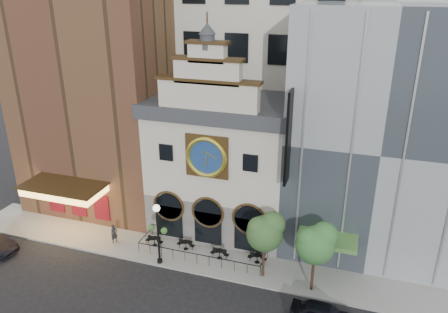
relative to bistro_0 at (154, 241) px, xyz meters
The scene contains 14 objects.
ground 5.17m from the bistro_0, 29.24° to the right, with size 120.00×120.00×0.00m, color black.
sidewalk 4.51m from the bistro_0, ahead, with size 44.00×5.00×0.15m, color gray.
clock_building 9.23m from the bistro_0, 49.91° to the left, with size 12.60×8.78×18.65m.
theater_building 16.49m from the bistro_0, 138.83° to the left, with size 14.00×15.60×25.00m.
retail_building 21.26m from the bistro_0, 23.18° to the left, with size 14.00×14.40×20.00m.
cafe_railing 4.48m from the bistro_0, ahead, with size 10.60×2.60×0.90m, color black, non-canonical shape.
bistro_0 is the anchor object (origin of this frame).
bistro_1 2.84m from the bistro_0, ahead, with size 1.58×0.68×0.90m.
bistro_2 6.00m from the bistro_0, ahead, with size 1.58×0.68×0.90m.
bistro_3 9.12m from the bistro_0, ahead, with size 1.58×0.68×0.90m.
pedestrian 3.63m from the bistro_0, 169.89° to the right, with size 0.63×0.41×1.72m, color black.
lamppost 3.85m from the bistro_0, 54.12° to the right, with size 1.70×0.67×5.33m.
tree_left 10.69m from the bistro_0, ahead, with size 2.86×2.76×5.51m.
tree_right 14.40m from the bistro_0, ahead, with size 2.91×2.80×5.61m.
Camera 1 is at (11.33, -26.41, 21.66)m, focal length 35.00 mm.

